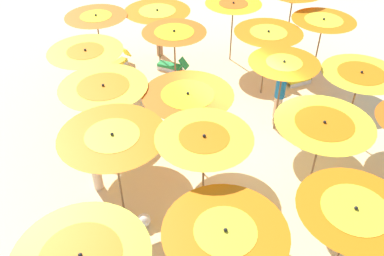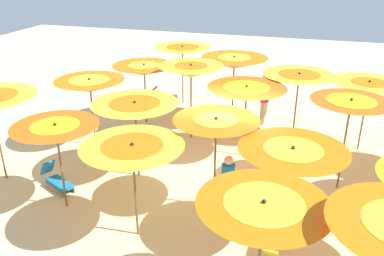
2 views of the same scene
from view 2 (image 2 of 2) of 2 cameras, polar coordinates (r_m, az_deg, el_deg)
The scene contains 21 objects.
ground at distance 11.11m, azimuth 5.14°, elevation -7.13°, with size 40.51×40.51×0.04m, color beige.
beach_umbrella_1 at distance 12.91m, azimuth 23.71°, elevation 5.28°, with size 2.16×2.16×2.23m.
beach_umbrella_2 at distance 13.05m, azimuth 14.86°, elevation 6.67°, with size 2.24×2.24×2.24m.
beach_umbrella_3 at distance 13.82m, azimuth 5.99°, elevation 9.18°, with size 2.25×2.25×2.47m.
beach_umbrella_4 at distance 15.82m, azimuth -1.35°, elevation 10.87°, with size 2.19×2.19×2.36m.
beach_umbrella_6 at distance 10.38m, azimuth 21.47°, elevation 2.72°, with size 1.93×1.93×2.46m.
beach_umbrella_7 at distance 11.60m, azimuth 7.71°, elevation 5.04°, with size 2.27×2.27×2.20m.
beach_umbrella_8 at distance 12.60m, azimuth -0.14°, elevation 8.04°, with size 2.02×2.02×2.50m.
beach_umbrella_9 at distance 14.05m, azimuth -6.78°, elevation 8.15°, with size 2.17×2.17×2.17m.
beach_umbrella_11 at distance 7.98m, azimuth 13.97°, elevation -4.11°, with size 2.11×2.11×2.27m.
beach_umbrella_12 at distance 8.95m, azimuth 3.41°, elevation 0.20°, with size 1.93×1.93×2.33m.
beach_umbrella_13 at distance 10.45m, azimuth -8.06°, elevation 2.78°, with size 2.24×2.24×2.17m.
beach_umbrella_14 at distance 12.53m, azimuth -14.24°, elevation 5.84°, with size 2.09×2.09×2.21m.
beach_umbrella_16 at distance 6.23m, azimuth 10.02°, elevation -11.77°, with size 2.05×2.05×2.31m.
beach_umbrella_17 at distance 8.10m, azimuth -8.39°, elevation -3.44°, with size 2.09×2.09×2.21m.
beach_umbrella_18 at distance 9.49m, azimuth -18.64°, elevation -0.75°, with size 1.94×1.94×2.18m.
lounger_1 at distance 16.66m, azimuth -3.96°, elevation 4.54°, with size 1.28×0.50×0.61m.
lounger_2 at distance 11.06m, azimuth -18.47°, elevation -7.11°, with size 1.15×0.81×0.67m.
beachgoer_1 at distance 14.24m, azimuth 10.21°, elevation 4.15°, with size 0.30×0.30×1.85m.
beachgoer_2 at distance 9.07m, azimuth 5.05°, elevation -8.37°, with size 0.30×0.30×1.63m.
beach_ball at distance 14.36m, azimuth 3.14°, elevation 1.16°, with size 0.32×0.32×0.32m, color white.
Camera 2 is at (-1.75, 9.39, 5.64)m, focal length 37.73 mm.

